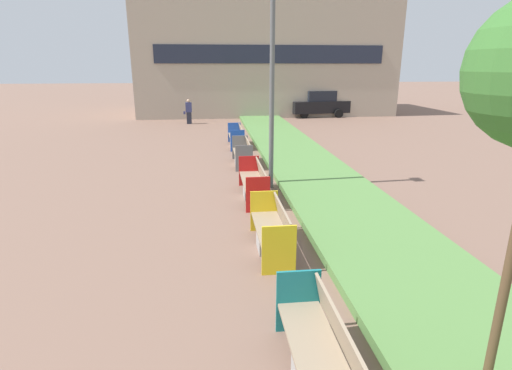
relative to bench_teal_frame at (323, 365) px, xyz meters
name	(u,v)px	position (x,y,z in m)	size (l,w,h in m)	color
planter_grass_strip	(350,211)	(2.26, 5.47, -0.28)	(2.80, 120.00, 0.18)	#568442
building_backdrop	(263,61)	(3.06, 28.88, 3.55)	(18.64, 8.81, 7.85)	tan
bench_teal_frame	(323,365)	(0.00, 0.00, 0.00)	(0.65, 2.31, 0.94)	#9E9B96
bench_yellow_frame	(272,233)	(0.00, 3.73, -0.01)	(0.65, 2.05, 0.94)	#9E9B96
bench_red_frame	(254,185)	(0.00, 7.12, 0.00)	(0.65, 2.45, 0.94)	#9E9B96
bench_grey_frame	(243,155)	(0.00, 11.05, -0.01)	(0.65, 2.04, 0.94)	#9E9B96
bench_blue_frame	(237,138)	(0.00, 14.60, 0.00)	(0.65, 2.33, 0.94)	#9E9B96
street_lamp_post	(272,55)	(0.61, 8.01, 3.53)	(0.24, 0.44, 7.06)	#56595B
pedestrian_walking	(189,112)	(-2.54, 22.33, 0.40)	(0.53, 0.24, 1.55)	#232633
parked_car_distant	(319,104)	(6.68, 25.10, 0.54)	(4.39, 2.29, 1.86)	black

